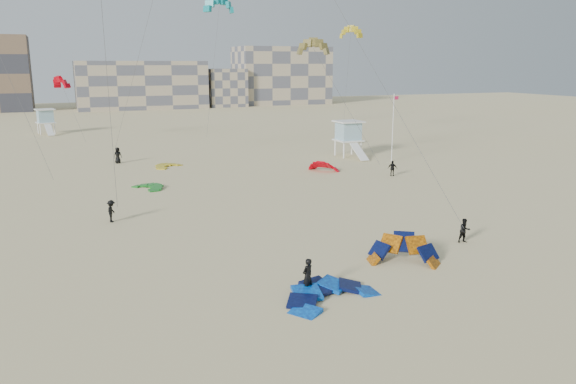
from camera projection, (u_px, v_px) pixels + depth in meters
name	position (u px, v px, depth m)	size (l,w,h in m)	color
ground	(315.00, 315.00, 25.70)	(320.00, 320.00, 0.00)	beige
kite_ground_blue	(330.00, 298.00, 27.50)	(4.65, 4.80, 1.04)	#0074F2
kite_ground_orange	(403.00, 263.00, 32.48)	(4.10, 3.20, 2.60)	orange
kite_ground_green	(149.00, 188.00, 51.84)	(3.08, 3.26, 0.56)	#1D7C28
kite_ground_red_far	(324.00, 171.00, 60.45)	(3.28, 2.94, 1.81)	red
kite_ground_yellow	(168.00, 167.00, 62.66)	(3.13, 3.28, 0.52)	gold
kitesurfer_main	(308.00, 276.00, 27.90)	(0.67, 0.44, 1.84)	black
kitesurfer_b	(465.00, 231.00, 35.95)	(0.77, 0.60, 1.59)	black
kitesurfer_c	(111.00, 211.00, 40.64)	(1.05, 0.61, 1.63)	black
kitesurfer_d	(393.00, 168.00, 57.40)	(0.94, 0.39, 1.60)	black
kitesurfer_e	(118.00, 155.00, 64.83)	(0.91, 0.59, 1.86)	black
kitesurfer_f	(352.00, 138.00, 79.96)	(1.75, 0.56, 1.89)	black
kite_fly_olive	(313.00, 48.00, 58.35)	(7.49, 7.46, 13.05)	olive
kite_fly_yellow	(351.00, 33.00, 81.07)	(4.57, 4.58, 15.65)	gold
kite_fly_teal_b	(219.00, 6.00, 81.46)	(6.17, 6.98, 19.87)	teal
kite_fly_red	(61.00, 83.00, 79.95)	(4.63, 10.02, 8.88)	red
lifeguard_tower_near	(348.00, 139.00, 69.47)	(3.13, 5.99, 4.41)	white
lifeguard_tower_far	(46.00, 122.00, 92.03)	(3.36, 5.84, 4.07)	white
flagpole	(393.00, 126.00, 65.37)	(0.64, 0.10, 7.91)	white
condo_mid	(141.00, 85.00, 145.51)	(32.00, 16.00, 12.00)	tan
condo_east	(281.00, 76.00, 161.49)	(26.00, 14.00, 16.00)	tan
condo_fill_right	(225.00, 88.00, 151.97)	(10.00, 10.00, 10.00)	tan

